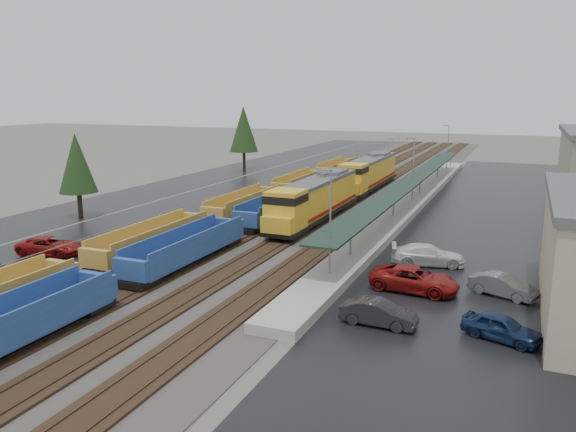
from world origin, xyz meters
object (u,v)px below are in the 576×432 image
at_px(parked_car_east_d, 501,328).
at_px(parked_car_east_e, 503,286).
at_px(well_string_yellow, 205,221).
at_px(parked_car_west_c, 50,246).
at_px(well_string_blue, 237,227).
at_px(parked_car_east_b, 414,279).
at_px(locomotive_lead, 314,199).
at_px(parked_car_east_c, 428,255).
at_px(parked_car_east_a, 379,313).
at_px(locomotive_trail, 368,173).

height_order(parked_car_east_d, parked_car_east_e, parked_car_east_e).
distance_m(well_string_yellow, parked_car_west_c, 13.71).
xyz_separation_m(well_string_blue, parked_car_east_d, (22.96, -13.20, -0.48)).
height_order(parked_car_east_b, parked_car_east_d, parked_car_east_b).
bearing_deg(locomotive_lead, parked_car_east_c, -37.57).
xyz_separation_m(well_string_yellow, parked_car_east_e, (26.73, -7.06, -0.46)).
bearing_deg(parked_car_east_e, well_string_blue, 95.40).
relative_size(well_string_blue, parked_car_east_a, 22.15).
height_order(well_string_blue, parked_car_west_c, well_string_blue).
relative_size(locomotive_lead, parked_car_east_d, 4.97).
bearing_deg(parked_car_east_a, parked_car_east_c, -1.03).
relative_size(well_string_blue, parked_car_east_e, 22.50).
distance_m(locomotive_trail, well_string_blue, 30.29).
bearing_deg(parked_car_west_c, parked_car_east_a, -108.05).
height_order(locomotive_trail, parked_car_east_d, locomotive_trail).
height_order(well_string_yellow, parked_car_east_d, well_string_yellow).
bearing_deg(parked_car_east_e, parked_car_east_c, 68.77).
xyz_separation_m(parked_car_east_c, parked_car_east_d, (5.87, -12.12, -0.10)).
xyz_separation_m(locomotive_trail, parked_car_east_d, (18.96, -43.20, -1.76)).
bearing_deg(parked_car_west_c, parked_car_east_c, -83.29).
bearing_deg(well_string_yellow, locomotive_lead, 45.09).
relative_size(well_string_yellow, parked_car_east_a, 21.87).
relative_size(parked_car_east_b, parked_car_east_d, 1.42).
relative_size(parked_car_west_c, parked_car_east_c, 0.96).
height_order(locomotive_trail, well_string_yellow, locomotive_trail).
bearing_deg(well_string_yellow, parked_car_east_a, -35.92).
distance_m(locomotive_lead, parked_car_east_b, 21.08).
xyz_separation_m(parked_car_east_a, parked_car_east_b, (0.81, 6.49, 0.10)).
height_order(parked_car_east_b, parked_car_east_c, parked_car_east_b).
bearing_deg(parked_car_east_e, parked_car_east_d, -157.80).
xyz_separation_m(well_string_yellow, parked_car_east_c, (21.09, -2.05, -0.36)).
relative_size(locomotive_lead, parked_car_east_a, 4.71).
relative_size(locomotive_trail, parked_car_west_c, 3.87).
distance_m(well_string_yellow, parked_car_east_c, 21.20).
xyz_separation_m(parked_car_west_c, parked_car_east_a, (28.31, -3.59, -0.02)).
height_order(parked_car_east_b, parked_car_east_e, parked_car_east_b).
bearing_deg(parked_car_west_c, parked_car_east_d, -105.69).
bearing_deg(parked_car_east_b, well_string_yellow, 73.68).
distance_m(locomotive_trail, parked_car_east_a, 45.58).
bearing_deg(parked_car_east_a, well_string_yellow, 56.09).
relative_size(locomotive_trail, parked_car_east_a, 4.71).
height_order(parked_car_west_c, parked_car_east_a, parked_car_west_c).
height_order(well_string_yellow, parked_car_east_b, well_string_yellow).
relative_size(well_string_blue, parked_car_west_c, 18.19).
distance_m(locomotive_trail, parked_car_east_b, 39.63).
relative_size(locomotive_lead, well_string_yellow, 0.22).
bearing_deg(locomotive_lead, parked_car_east_a, -61.44).
xyz_separation_m(well_string_yellow, parked_car_east_d, (26.96, -14.17, -0.46)).
height_order(parked_car_east_a, parked_car_east_d, parked_car_east_a).
distance_m(well_string_yellow, well_string_blue, 4.12).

